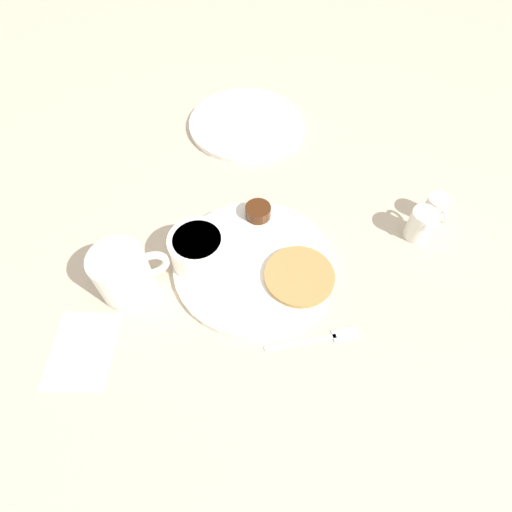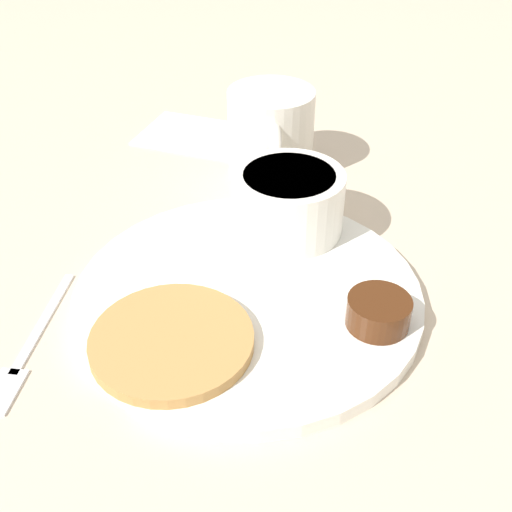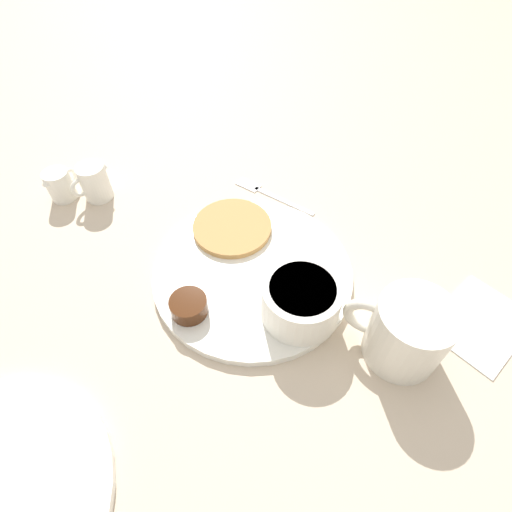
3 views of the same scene
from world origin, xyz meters
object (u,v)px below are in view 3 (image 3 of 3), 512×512
at_px(creamer_pitcher_far, 60,185).
at_px(plate, 253,272).
at_px(bowl, 301,300).
at_px(fork, 266,192).
at_px(creamer_pitcher_near, 94,182).
at_px(coffee_mug, 406,332).

bearing_deg(creamer_pitcher_far, plate, 120.10).
relative_size(bowl, fork, 0.68).
bearing_deg(fork, bowl, 66.62).
relative_size(plate, creamer_pitcher_far, 4.89).
xyz_separation_m(bowl, fork, (-0.10, -0.22, -0.04)).
xyz_separation_m(bowl, creamer_pitcher_near, (0.14, -0.36, -0.01)).
bearing_deg(fork, coffee_mug, 85.81).
bearing_deg(plate, fork, -129.35).
xyz_separation_m(bowl, coffee_mug, (-0.07, 0.10, 0.00)).
xyz_separation_m(plate, bowl, (-0.01, 0.09, 0.04)).
xyz_separation_m(creamer_pitcher_near, creamer_pitcher_far, (0.05, -0.03, -0.01)).
bearing_deg(creamer_pitcher_far, bowl, 115.52).
height_order(bowl, fork, bowl).
relative_size(plate, bowl, 2.85).
bearing_deg(plate, coffee_mug, 114.10).
relative_size(creamer_pitcher_near, fork, 0.48).
height_order(bowl, creamer_pitcher_far, bowl).
distance_m(bowl, fork, 0.25).
bearing_deg(bowl, plate, -82.29).
relative_size(bowl, creamer_pitcher_near, 1.44).
height_order(plate, bowl, bowl).
height_order(coffee_mug, creamer_pitcher_near, coffee_mug).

